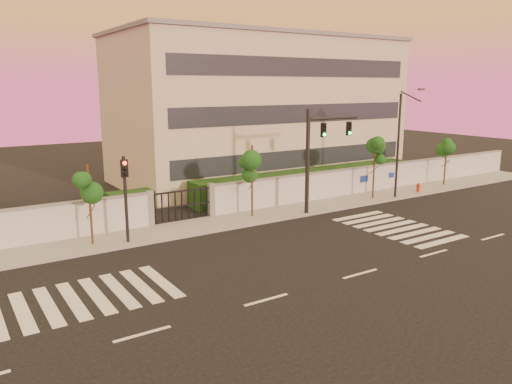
# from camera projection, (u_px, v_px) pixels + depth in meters

# --- Properties ---
(ground) EXTENTS (120.00, 120.00, 0.00)m
(ground) POSITION_uv_depth(u_px,v_px,m) (360.00, 274.00, 21.96)
(ground) COLOR black
(ground) RESTS_ON ground
(sidewalk) EXTENTS (60.00, 3.00, 0.15)m
(sidewalk) POSITION_uv_depth(u_px,v_px,m) (238.00, 220.00, 30.55)
(sidewalk) COLOR gray
(sidewalk) RESTS_ON ground
(perimeter_wall) EXTENTS (60.00, 0.36, 2.20)m
(perimeter_wall) POSITION_uv_depth(u_px,v_px,m) (227.00, 199.00, 31.63)
(perimeter_wall) COLOR #ABAEB3
(perimeter_wall) RESTS_ON ground
(hedge_row) EXTENTS (41.00, 4.25, 1.80)m
(hedge_row) POSITION_uv_depth(u_px,v_px,m) (220.00, 193.00, 34.50)
(hedge_row) COLOR #0F3312
(hedge_row) RESTS_ON ground
(institutional_building) EXTENTS (24.40, 12.40, 12.25)m
(institutional_building) POSITION_uv_depth(u_px,v_px,m) (258.00, 109.00, 43.50)
(institutional_building) COLOR beige
(institutional_building) RESTS_ON ground
(road_markings) EXTENTS (57.00, 7.62, 0.02)m
(road_markings) POSITION_uv_depth(u_px,v_px,m) (281.00, 256.00, 24.20)
(road_markings) COLOR silver
(road_markings) RESTS_ON ground
(street_tree_c) EXTENTS (1.43, 1.14, 4.27)m
(street_tree_c) POSITION_uv_depth(u_px,v_px,m) (89.00, 187.00, 25.05)
(street_tree_c) COLOR #382314
(street_tree_c) RESTS_ON ground
(street_tree_d) EXTENTS (1.55, 1.23, 4.58)m
(street_tree_d) POSITION_uv_depth(u_px,v_px,m) (252.00, 165.00, 30.53)
(street_tree_d) COLOR #382314
(street_tree_d) RESTS_ON ground
(street_tree_e) EXTENTS (1.55, 1.24, 4.45)m
(street_tree_e) POSITION_uv_depth(u_px,v_px,m) (375.00, 155.00, 35.56)
(street_tree_e) COLOR #382314
(street_tree_e) RESTS_ON ground
(street_tree_f) EXTENTS (1.54, 1.22, 3.81)m
(street_tree_f) POSITION_uv_depth(u_px,v_px,m) (446.00, 153.00, 40.40)
(street_tree_f) COLOR #382314
(street_tree_f) RESTS_ON ground
(traffic_signal_main) EXTENTS (4.26, 0.44, 6.74)m
(traffic_signal_main) POSITION_uv_depth(u_px,v_px,m) (318.00, 148.00, 31.51)
(traffic_signal_main) COLOR black
(traffic_signal_main) RESTS_ON ground
(traffic_signal_secondary) EXTENTS (0.36, 0.35, 4.65)m
(traffic_signal_secondary) POSITION_uv_depth(u_px,v_px,m) (125.00, 189.00, 25.40)
(traffic_signal_secondary) COLOR black
(traffic_signal_secondary) RESTS_ON ground
(streetlight_east) EXTENTS (0.47, 1.91, 7.95)m
(streetlight_east) POSITION_uv_depth(u_px,v_px,m) (400.00, 141.00, 35.47)
(streetlight_east) COLOR black
(streetlight_east) RESTS_ON ground
(fire_hydrant) EXTENTS (0.33, 0.31, 0.83)m
(fire_hydrant) POSITION_uv_depth(u_px,v_px,m) (418.00, 188.00, 38.19)
(fire_hydrant) COLOR #AC200B
(fire_hydrant) RESTS_ON ground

